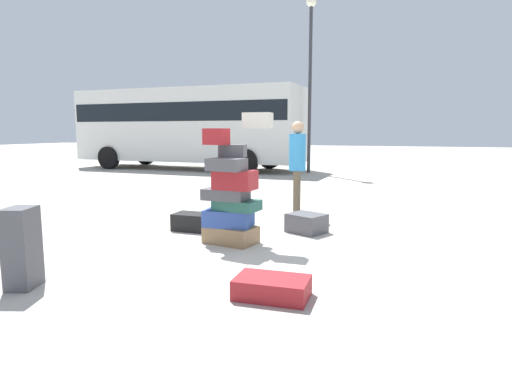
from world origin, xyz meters
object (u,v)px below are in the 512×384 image
object	(u,v)px
suitcase_charcoal_foreground_far	(22,248)
person_bearded_onlooker	(297,160)
suitcase_black_right_side	(194,222)
parked_bus	(189,123)
suitcase_tower	(232,196)
suitcase_maroon_upright_blue	(272,288)
suitcase_teal_white_trunk	(233,206)
suitcase_charcoal_behind_tower	(307,223)
lamp_post	(310,60)

from	to	relation	value
suitcase_charcoal_foreground_far	person_bearded_onlooker	xyz separation A→B (m)	(1.66, 4.46, 0.62)
suitcase_black_right_side	parked_bus	world-z (taller)	parked_bus
suitcase_tower	suitcase_black_right_side	world-z (taller)	suitcase_tower
suitcase_maroon_upright_blue	suitcase_charcoal_foreground_far	bearing A→B (deg)	-169.09
suitcase_charcoal_foreground_far	person_bearded_onlooker	bearing A→B (deg)	51.64
suitcase_teal_white_trunk	suitcase_charcoal_foreground_far	size ratio (longest dim) A/B	0.77
suitcase_maroon_upright_blue	parked_bus	size ratio (longest dim) A/B	0.07
suitcase_maroon_upright_blue	suitcase_black_right_side	distance (m)	2.97
suitcase_charcoal_behind_tower	suitcase_maroon_upright_blue	bearing A→B (deg)	-59.77
suitcase_tower	suitcase_maroon_upright_blue	distance (m)	2.10
suitcase_charcoal_foreground_far	parked_bus	size ratio (longest dim) A/B	0.09
suitcase_charcoal_behind_tower	suitcase_black_right_side	bearing A→B (deg)	-141.01
suitcase_black_right_side	lamp_post	xyz separation A→B (m)	(-0.33, 9.80, 3.90)
suitcase_teal_white_trunk	parked_bus	bearing A→B (deg)	100.63
suitcase_maroon_upright_blue	person_bearded_onlooker	world-z (taller)	person_bearded_onlooker
suitcase_maroon_upright_blue	suitcase_teal_white_trunk	bearing A→B (deg)	115.26
suitcase_black_right_side	suitcase_maroon_upright_blue	bearing A→B (deg)	-48.79
suitcase_tower	suitcase_charcoal_behind_tower	xyz separation A→B (m)	(0.82, 0.98, -0.52)
suitcase_tower	suitcase_maroon_upright_blue	xyz separation A→B (m)	(1.09, -1.70, -0.56)
suitcase_charcoal_behind_tower	suitcase_black_right_side	xyz separation A→B (m)	(-1.69, -0.44, -0.01)
suitcase_tower	suitcase_charcoal_behind_tower	world-z (taller)	suitcase_tower
suitcase_teal_white_trunk	person_bearded_onlooker	bearing A→B (deg)	-12.29
suitcase_charcoal_foreground_far	person_bearded_onlooker	distance (m)	4.80
suitcase_charcoal_behind_tower	suitcase_charcoal_foreground_far	distance (m)	3.86
suitcase_tower	suitcase_black_right_side	xyz separation A→B (m)	(-0.87, 0.54, -0.53)
parked_bus	lamp_post	bearing A→B (deg)	1.42
person_bearded_onlooker	parked_bus	xyz separation A→B (m)	(-6.49, 8.20, 0.82)
suitcase_teal_white_trunk	lamp_post	size ratio (longest dim) A/B	0.10
suitcase_maroon_upright_blue	suitcase_charcoal_foreground_far	xyz separation A→B (m)	(-2.39, -0.55, 0.31)
suitcase_maroon_upright_blue	suitcase_charcoal_behind_tower	bearing A→B (deg)	93.87
suitcase_tower	suitcase_maroon_upright_blue	world-z (taller)	suitcase_tower
suitcase_tower	suitcase_teal_white_trunk	xyz separation A→B (m)	(-0.82, 2.02, -0.52)
suitcase_maroon_upright_blue	person_bearded_onlooker	xyz separation A→B (m)	(-0.73, 3.92, 0.92)
person_bearded_onlooker	lamp_post	bearing A→B (deg)	-179.25
suitcase_teal_white_trunk	suitcase_maroon_upright_blue	size ratio (longest dim) A/B	0.92
suitcase_charcoal_behind_tower	parked_bus	bearing A→B (deg)	150.77
person_bearded_onlooker	suitcase_tower	bearing A→B (deg)	-19.32
lamp_post	parked_bus	bearing A→B (deg)	179.09
suitcase_charcoal_foreground_far	parked_bus	bearing A→B (deg)	92.91
suitcase_charcoal_foreground_far	lamp_post	size ratio (longest dim) A/B	0.13
suitcase_tower	suitcase_maroon_upright_blue	size ratio (longest dim) A/B	2.63
parked_bus	suitcase_charcoal_foreground_far	bearing A→B (deg)	-66.78
suitcase_teal_white_trunk	person_bearded_onlooker	size ratio (longest dim) A/B	0.36
suitcase_maroon_upright_blue	lamp_post	bearing A→B (deg)	98.81
suitcase_teal_white_trunk	suitcase_charcoal_foreground_far	xyz separation A→B (m)	(-0.48, -4.27, 0.26)
suitcase_charcoal_foreground_far	lamp_post	xyz separation A→B (m)	(0.10, 12.58, 3.63)
suitcase_charcoal_behind_tower	lamp_post	bearing A→B (deg)	126.56
suitcase_teal_white_trunk	parked_bus	world-z (taller)	parked_bus
suitcase_teal_white_trunk	suitcase_charcoal_foreground_far	bearing A→B (deg)	-118.08
suitcase_charcoal_behind_tower	lamp_post	world-z (taller)	lamp_post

